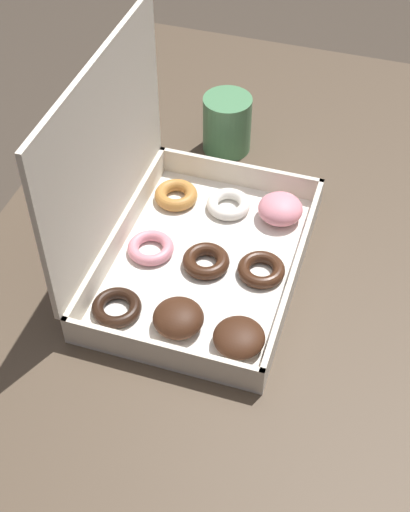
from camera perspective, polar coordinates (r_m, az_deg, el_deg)
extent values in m
plane|color=#42382D|center=(1.71, 0.81, -16.10)|extent=(8.00, 8.00, 0.00)
cube|color=#4C3D2D|center=(1.14, 1.16, 0.19)|extent=(1.28, 0.74, 0.03)
cylinder|color=#4C3D2D|center=(1.87, -3.27, 7.34)|extent=(0.06, 0.06, 0.68)
cube|color=silver|center=(1.10, 0.00, -0.69)|extent=(0.40, 0.28, 0.01)
cube|color=beige|center=(1.06, 7.16, -1.42)|extent=(0.40, 0.01, 0.04)
cube|color=beige|center=(1.12, -6.79, 1.77)|extent=(0.40, 0.01, 0.04)
cube|color=beige|center=(0.96, -3.55, -7.80)|extent=(0.01, 0.28, 0.04)
cube|color=beige|center=(1.22, 2.80, 6.55)|extent=(0.01, 0.28, 0.04)
cube|color=beige|center=(1.01, -8.02, 8.46)|extent=(0.40, 0.01, 0.28)
ellipsoid|color=#381E11|center=(0.98, 2.74, -6.52)|extent=(0.07, 0.07, 0.03)
torus|color=#381E11|center=(1.08, 4.52, -1.09)|extent=(0.07, 0.07, 0.02)
ellipsoid|color=pink|center=(1.16, 6.05, 3.78)|extent=(0.07, 0.07, 0.04)
ellipsoid|color=#381E11|center=(1.00, -2.15, -4.97)|extent=(0.07, 0.07, 0.04)
torus|color=#381E11|center=(1.08, 0.08, -0.40)|extent=(0.07, 0.07, 0.02)
torus|color=white|center=(1.18, 1.89, 4.16)|extent=(0.07, 0.07, 0.02)
torus|color=black|center=(1.03, -7.08, -4.11)|extent=(0.07, 0.07, 0.02)
torus|color=pink|center=(1.11, -4.37, 0.65)|extent=(0.07, 0.07, 0.02)
torus|color=#B77A38|center=(1.19, -2.33, 4.89)|extent=(0.07, 0.07, 0.02)
cylinder|color=#4C8456|center=(1.29, 1.77, 10.52)|extent=(0.09, 0.09, 0.10)
cylinder|color=black|center=(1.26, 1.82, 12.30)|extent=(0.07, 0.07, 0.01)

